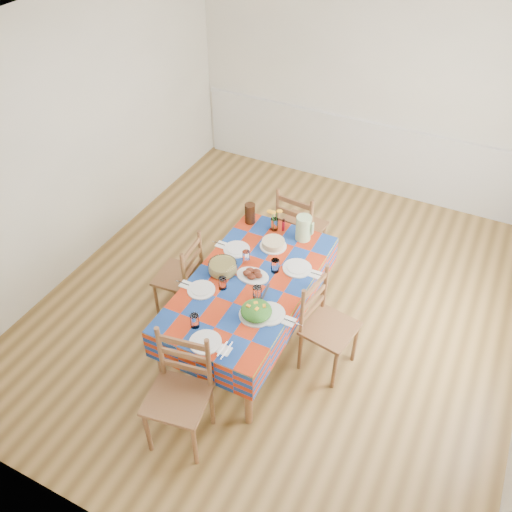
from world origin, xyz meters
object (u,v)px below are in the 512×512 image
at_px(green_pitcher, 303,228).
at_px(chair_left, 182,277).
at_px(dining_table, 250,287).
at_px(meat_platter, 253,274).
at_px(tea_pitcher, 250,213).
at_px(chair_near, 180,394).
at_px(chair_far, 299,228).
at_px(chair_right, 326,326).

bearing_deg(green_pitcher, chair_left, -140.80).
height_order(dining_table, meat_platter, meat_platter).
bearing_deg(meat_platter, tea_pitcher, 118.62).
bearing_deg(chair_near, meat_platter, 80.13).
relative_size(chair_near, chair_far, 1.02).
xyz_separation_m(chair_near, chair_far, (0.00, 2.29, -0.01)).
height_order(dining_table, chair_near, chair_near).
relative_size(dining_table, chair_far, 1.83).
bearing_deg(green_pitcher, chair_right, -54.03).
distance_m(meat_platter, chair_left, 0.78).
distance_m(green_pitcher, chair_near, 1.94).
bearing_deg(meat_platter, green_pitcher, 74.94).
bearing_deg(meat_platter, chair_far, 90.27).
distance_m(chair_left, chair_right, 1.45).
height_order(chair_far, chair_right, chair_far).
relative_size(green_pitcher, chair_left, 0.27).
xyz_separation_m(tea_pitcher, chair_left, (-0.35, -0.76, -0.37)).
bearing_deg(dining_table, green_pitcher, 76.00).
bearing_deg(tea_pitcher, dining_table, -63.31).
xyz_separation_m(meat_platter, tea_pitcher, (-0.38, 0.70, 0.08)).
bearing_deg(meat_platter, chair_right, -4.01).
height_order(chair_far, chair_left, chair_far).
relative_size(green_pitcher, chair_near, 0.25).
xyz_separation_m(meat_platter, chair_right, (0.72, -0.05, -0.26)).
xyz_separation_m(green_pitcher, chair_near, (-0.19, -1.90, -0.34)).
distance_m(dining_table, tea_pitcher, 0.87).
height_order(meat_platter, chair_right, chair_right).
height_order(dining_table, green_pitcher, green_pitcher).
bearing_deg(chair_near, dining_table, 80.15).
relative_size(meat_platter, chair_near, 0.29).
bearing_deg(green_pitcher, dining_table, -104.00).
distance_m(green_pitcher, chair_right, 0.99).
bearing_deg(chair_far, chair_left, 63.09).
xyz_separation_m(dining_table, tea_pitcher, (-0.38, 0.76, 0.18)).
xyz_separation_m(meat_platter, chair_left, (-0.73, -0.05, -0.29)).
bearing_deg(chair_near, chair_left, 112.59).
bearing_deg(chair_right, dining_table, 100.08).
height_order(green_pitcher, chair_far, chair_far).
bearing_deg(dining_table, chair_near, -90.39).
relative_size(dining_table, chair_near, 1.80).
bearing_deg(dining_table, chair_far, 90.22).
xyz_separation_m(dining_table, chair_far, (-0.00, 1.15, -0.14)).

